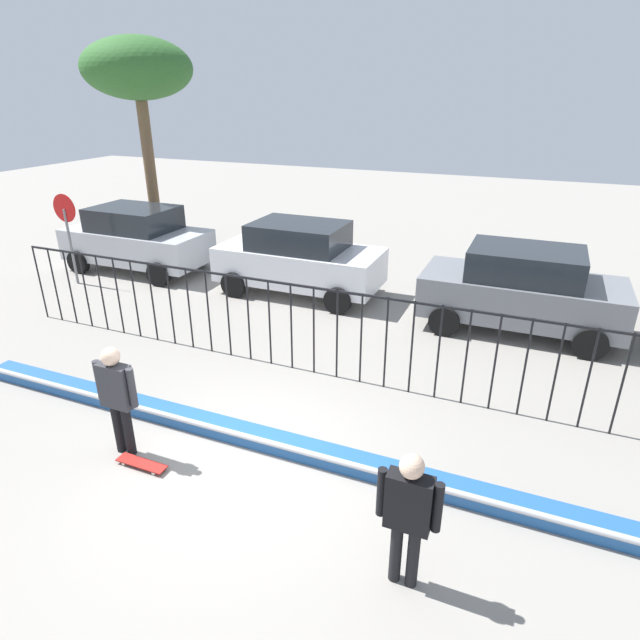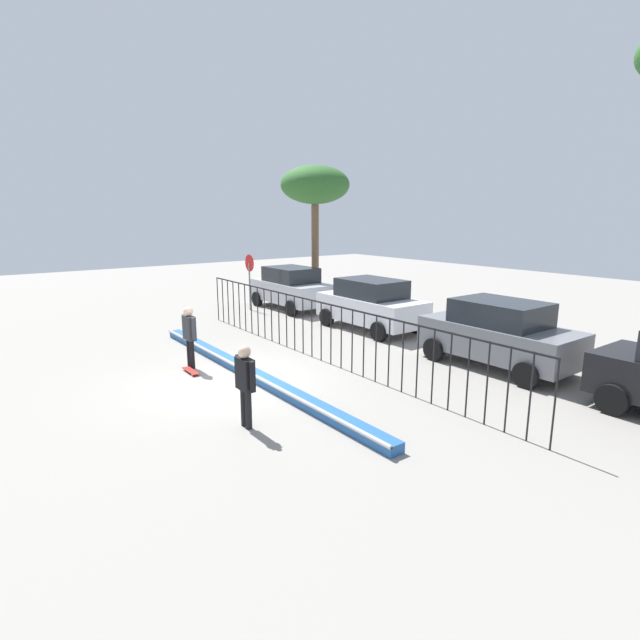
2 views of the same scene
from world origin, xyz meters
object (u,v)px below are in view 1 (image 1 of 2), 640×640
at_px(camera_operator, 408,509).
at_px(palm_tree_short, 138,72).
at_px(parked_car_white, 299,258).
at_px(stop_sign, 68,227).
at_px(skateboard, 142,463).
at_px(parked_car_gray, 521,289).
at_px(skateboarder, 117,392).
at_px(parked_car_silver, 137,238).

xyz_separation_m(camera_operator, palm_tree_short, (-11.06, 9.77, 4.49)).
bearing_deg(parked_car_white, stop_sign, -166.49).
xyz_separation_m(skateboard, stop_sign, (-7.01, 5.67, 1.56)).
bearing_deg(skateboard, parked_car_gray, 39.94).
bearing_deg(camera_operator, palm_tree_short, -1.43).
bearing_deg(camera_operator, stop_sign, 11.02).
bearing_deg(skateboard, skateboarder, 139.24).
distance_m(skateboard, parked_car_white, 7.53).
xyz_separation_m(skateboarder, parked_car_gray, (5.08, 6.98, -0.08)).
bearing_deg(parked_car_gray, stop_sign, -170.68).
bearing_deg(parked_car_gray, camera_operator, -92.92).
bearing_deg(skateboarder, camera_operator, 3.36).
distance_m(parked_car_white, stop_sign, 6.38).
distance_m(parked_car_silver, parked_car_white, 5.29).
distance_m(skateboard, parked_car_gray, 8.59).
distance_m(skateboarder, stop_sign, 8.57).
relative_size(camera_operator, stop_sign, 0.69).
bearing_deg(parked_car_white, camera_operator, -60.54).
bearing_deg(parked_car_silver, camera_operator, -39.69).
xyz_separation_m(camera_operator, parked_car_silver, (-10.18, 7.76, -0.06)).
height_order(skateboarder, camera_operator, skateboarder).
xyz_separation_m(stop_sign, palm_tree_short, (-0.06, 3.67, 3.90)).
height_order(skateboard, parked_car_silver, parked_car_silver).
bearing_deg(palm_tree_short, parked_car_gray, -10.51).
relative_size(skateboarder, stop_sign, 0.70).
bearing_deg(camera_operator, parked_car_silver, 2.72).
distance_m(parked_car_gray, palm_tree_short, 12.74).
bearing_deg(parked_car_gray, parked_car_white, 179.43).
relative_size(skateboarder, palm_tree_short, 0.27).
relative_size(camera_operator, parked_car_gray, 0.40).
bearing_deg(stop_sign, skateboarder, -39.83).
bearing_deg(skateboarder, parked_car_white, 105.05).
relative_size(skateboard, parked_car_silver, 0.19).
bearing_deg(camera_operator, parked_car_white, -18.02).
height_order(skateboard, stop_sign, stop_sign).
bearing_deg(palm_tree_short, parked_car_white, -17.35).
height_order(parked_car_silver, stop_sign, stop_sign).
bearing_deg(skateboard, camera_operator, -23.35).
bearing_deg(camera_operator, skateboard, 33.87).
height_order(camera_operator, parked_car_white, parked_car_white).
bearing_deg(parked_car_white, parked_car_gray, -5.00).
xyz_separation_m(parked_car_silver, parked_car_white, (5.29, 0.08, 0.00)).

